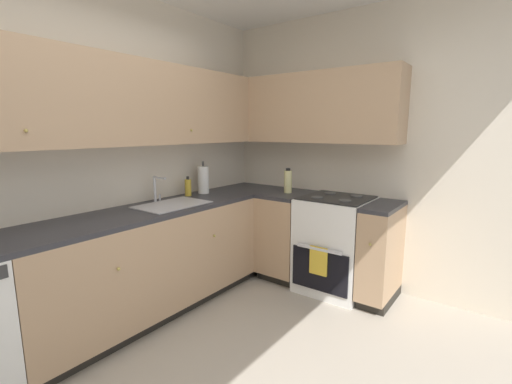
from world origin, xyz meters
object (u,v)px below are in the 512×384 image
Objects in this scene: oven_range at (335,243)px; paper_towel_roll at (203,180)px; soap_bottle at (188,187)px; oil_bottle at (288,181)px.

paper_towel_roll is (-0.56, 1.21, 0.58)m from oven_range.
oil_bottle reaches higher than soap_bottle.
soap_bottle reaches higher than oven_range.
oven_range is 1.53m from soap_bottle.
oven_range is at bearing -88.02° from oil_bottle.
paper_towel_roll reaches higher than oil_bottle.
soap_bottle is (-0.75, 1.23, 0.53)m from oven_range.
paper_towel_roll is 1.33× the size of oil_bottle.
oil_bottle is at bearing 91.98° from oven_range.
paper_towel_roll is (0.19, -0.02, 0.05)m from soap_bottle.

